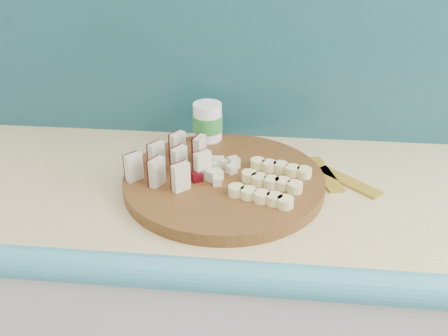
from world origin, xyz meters
TOP-DOWN VIEW (x-y plane):
  - backsplash at (0.10, 1.79)m, footprint 2.20×0.02m
  - cutting_board at (-0.32, 1.50)m, footprint 0.55×0.55m
  - apple_wedges at (-0.43, 1.50)m, footprint 0.18×0.19m
  - apple_chunks at (-0.34, 1.51)m, footprint 0.07×0.07m
  - banana_slices at (-0.21, 1.47)m, footprint 0.17×0.19m
  - canister at (-0.38, 1.69)m, footprint 0.08×0.08m
  - banana_peel at (-0.09, 1.56)m, footprint 0.23×0.19m

SIDE VIEW (x-z plane):
  - banana_peel at x=-0.09m, z-range 0.91..0.92m
  - cutting_board at x=-0.32m, z-range 0.91..0.94m
  - banana_slices at x=-0.21m, z-range 0.94..0.96m
  - apple_chunks at x=-0.34m, z-range 0.94..0.96m
  - apple_wedges at x=-0.43m, z-range 0.94..1.00m
  - canister at x=-0.38m, z-range 0.91..1.04m
  - backsplash at x=0.10m, z-range 0.91..1.41m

